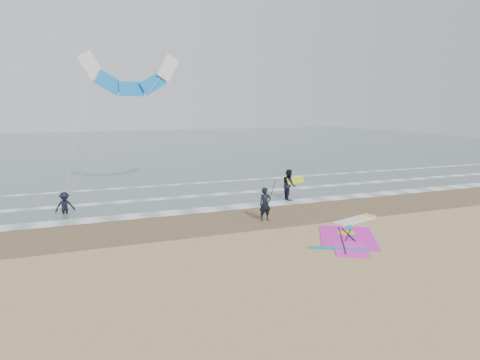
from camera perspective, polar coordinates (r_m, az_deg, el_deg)
name	(u,v)px	position (r m, az deg, el deg)	size (l,w,h in m)	color
ground	(316,251)	(17.81, 10.11, -9.32)	(120.00, 120.00, 0.00)	tan
sea_water	(140,146)	(63.19, -13.15, 4.38)	(120.00, 80.00, 0.02)	#47605E
wet_sand_band	(257,216)	(22.90, 2.27, -4.80)	(120.00, 5.00, 0.01)	brown
foam_waterline	(229,199)	(26.91, -1.51, -2.51)	(120.00, 9.15, 0.02)	white
windsurf_rig	(351,232)	(20.54, 14.53, -6.77)	(5.77, 5.46, 0.14)	white
person_standing	(265,204)	(21.83, 3.38, -3.24)	(0.63, 0.41, 1.72)	black
person_walking	(289,185)	(26.72, 6.54, -0.62)	(0.94, 0.73, 1.93)	black
person_wading	(64,200)	(24.91, -22.37, -2.49)	(1.02, 0.59, 1.58)	black
held_pole	(271,196)	(21.86, 4.11, -2.15)	(0.17, 0.86, 1.82)	black
carried_kiteboard	(295,180)	(26.77, 7.41, -0.06)	(1.30, 0.51, 0.39)	yellow
surf_kite	(131,78)	(29.18, -14.34, 13.05)	(7.62, 4.73, 8.20)	white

